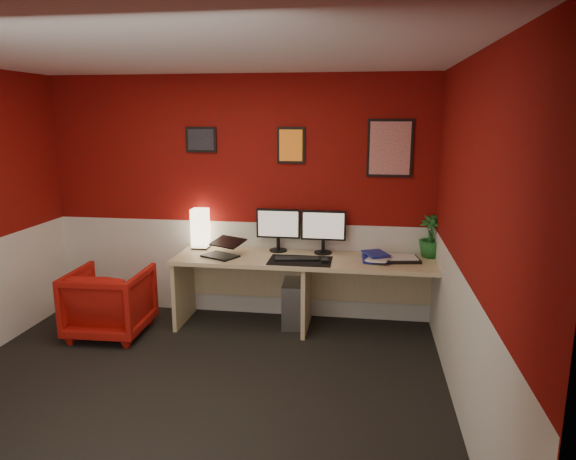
# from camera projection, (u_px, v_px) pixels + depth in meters

# --- Properties ---
(ground) EXTENTS (4.00, 3.50, 0.01)m
(ground) POSITION_uv_depth(u_px,v_px,m) (187.00, 394.00, 4.00)
(ground) COLOR black
(ground) RESTS_ON ground
(ceiling) EXTENTS (4.00, 3.50, 0.01)m
(ceiling) POSITION_uv_depth(u_px,v_px,m) (172.00, 53.00, 3.47)
(ceiling) COLOR white
(ceiling) RESTS_ON ground
(wall_back) EXTENTS (4.00, 0.01, 2.50)m
(wall_back) POSITION_uv_depth(u_px,v_px,m) (239.00, 198.00, 5.42)
(wall_back) COLOR maroon
(wall_back) RESTS_ON ground
(wall_front) EXTENTS (4.00, 0.01, 2.50)m
(wall_front) POSITION_uv_depth(u_px,v_px,m) (25.00, 335.00, 2.04)
(wall_front) COLOR maroon
(wall_front) RESTS_ON ground
(wall_right) EXTENTS (0.01, 3.50, 2.50)m
(wall_right) POSITION_uv_depth(u_px,v_px,m) (471.00, 246.00, 3.45)
(wall_right) COLOR maroon
(wall_right) RESTS_ON ground
(wainscot_back) EXTENTS (4.00, 0.01, 1.00)m
(wainscot_back) POSITION_uv_depth(u_px,v_px,m) (240.00, 268.00, 5.58)
(wainscot_back) COLOR silver
(wainscot_back) RESTS_ON ground
(wainscot_right) EXTENTS (0.01, 3.50, 1.00)m
(wainscot_right) POSITION_uv_depth(u_px,v_px,m) (462.00, 351.00, 3.61)
(wainscot_right) COLOR silver
(wainscot_right) RESTS_ON ground
(desk) EXTENTS (2.60, 0.65, 0.73)m
(desk) POSITION_uv_depth(u_px,v_px,m) (306.00, 294.00, 5.17)
(desk) COLOR tan
(desk) RESTS_ON ground
(shoji_lamp) EXTENTS (0.16, 0.16, 0.40)m
(shoji_lamp) POSITION_uv_depth(u_px,v_px,m) (200.00, 230.00, 5.43)
(shoji_lamp) COLOR #FFE5B2
(shoji_lamp) RESTS_ON desk
(laptop) EXTENTS (0.40, 0.36, 0.22)m
(laptop) POSITION_uv_depth(u_px,v_px,m) (220.00, 246.00, 5.12)
(laptop) COLOR black
(laptop) RESTS_ON desk
(monitor_left) EXTENTS (0.45, 0.06, 0.58)m
(monitor_left) POSITION_uv_depth(u_px,v_px,m) (278.00, 223.00, 5.30)
(monitor_left) COLOR black
(monitor_left) RESTS_ON desk
(monitor_right) EXTENTS (0.45, 0.06, 0.58)m
(monitor_right) POSITION_uv_depth(u_px,v_px,m) (323.00, 225.00, 5.21)
(monitor_right) COLOR black
(monitor_right) RESTS_ON desk
(desk_mat) EXTENTS (0.60, 0.38, 0.01)m
(desk_mat) POSITION_uv_depth(u_px,v_px,m) (300.00, 261.00, 5.00)
(desk_mat) COLOR black
(desk_mat) RESTS_ON desk
(keyboard) EXTENTS (0.44, 0.20, 0.02)m
(keyboard) POSITION_uv_depth(u_px,v_px,m) (297.00, 258.00, 5.03)
(keyboard) COLOR black
(keyboard) RESTS_ON desk_mat
(mouse) EXTENTS (0.07, 0.11, 0.03)m
(mouse) POSITION_uv_depth(u_px,v_px,m) (325.00, 260.00, 4.94)
(mouse) COLOR black
(mouse) RESTS_ON desk_mat
(book_bottom) EXTENTS (0.25, 0.33, 0.03)m
(book_bottom) POSITION_uv_depth(u_px,v_px,m) (362.00, 258.00, 5.03)
(book_bottom) COLOR navy
(book_bottom) RESTS_ON desk
(book_middle) EXTENTS (0.27, 0.32, 0.02)m
(book_middle) POSITION_uv_depth(u_px,v_px,m) (369.00, 257.00, 4.99)
(book_middle) COLOR silver
(book_middle) RESTS_ON book_bottom
(book_top) EXTENTS (0.29, 0.32, 0.03)m
(book_top) POSITION_uv_depth(u_px,v_px,m) (366.00, 255.00, 4.99)
(book_top) COLOR navy
(book_top) RESTS_ON book_middle
(zen_tray) EXTENTS (0.38, 0.30, 0.03)m
(zen_tray) POSITION_uv_depth(u_px,v_px,m) (401.00, 259.00, 5.00)
(zen_tray) COLOR black
(zen_tray) RESTS_ON desk
(potted_plant) EXTENTS (0.27, 0.27, 0.42)m
(potted_plant) POSITION_uv_depth(u_px,v_px,m) (431.00, 236.00, 5.10)
(potted_plant) COLOR #19591E
(potted_plant) RESTS_ON desk
(pc_tower) EXTENTS (0.23, 0.46, 0.45)m
(pc_tower) POSITION_uv_depth(u_px,v_px,m) (293.00, 303.00, 5.33)
(pc_tower) COLOR #99999E
(pc_tower) RESTS_ON ground
(armchair) EXTENTS (0.73, 0.75, 0.66)m
(armchair) POSITION_uv_depth(u_px,v_px,m) (110.00, 302.00, 5.05)
(armchair) COLOR red
(armchair) RESTS_ON ground
(art_left) EXTENTS (0.32, 0.02, 0.26)m
(art_left) POSITION_uv_depth(u_px,v_px,m) (201.00, 140.00, 5.34)
(art_left) COLOR black
(art_left) RESTS_ON wall_back
(art_center) EXTENTS (0.28, 0.02, 0.36)m
(art_center) POSITION_uv_depth(u_px,v_px,m) (291.00, 145.00, 5.21)
(art_center) COLOR orange
(art_center) RESTS_ON wall_back
(art_right) EXTENTS (0.44, 0.02, 0.56)m
(art_right) POSITION_uv_depth(u_px,v_px,m) (390.00, 148.00, 5.08)
(art_right) COLOR red
(art_right) RESTS_ON wall_back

